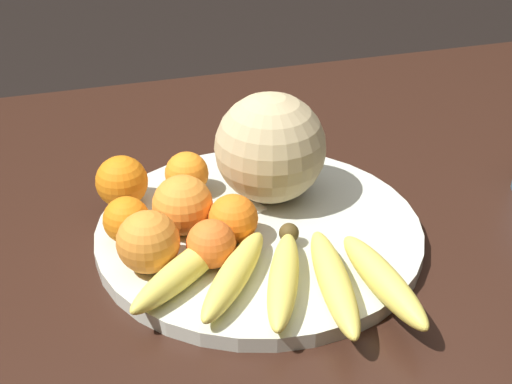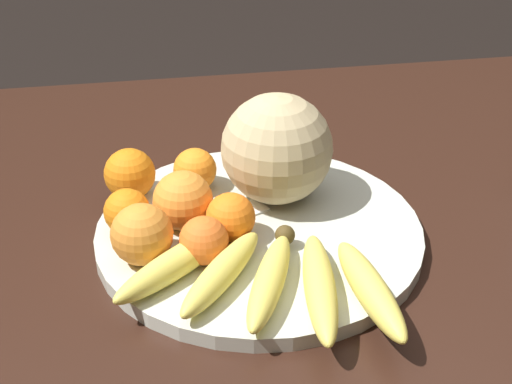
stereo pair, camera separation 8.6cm
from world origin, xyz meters
The scene contains 12 objects.
kitchen_table centered at (0.00, 0.00, 0.66)m, with size 1.56×1.06×0.75m.
fruit_bowl centered at (0.00, 0.02, 0.76)m, with size 0.41×0.41×0.02m.
melon centered at (-0.03, -0.05, 0.84)m, with size 0.14×0.14×0.14m.
banana_bunch centered at (0.01, 0.14, 0.78)m, with size 0.31×0.24×0.03m.
orange_front_left centered at (0.09, 0.00, 0.80)m, with size 0.07×0.07×0.07m.
orange_front_right centered at (0.16, -0.08, 0.80)m, with size 0.07×0.07×0.07m.
orange_mid_center centered at (0.07, 0.08, 0.80)m, with size 0.06×0.06×0.06m.
orange_back_left centered at (0.14, 0.06, 0.80)m, with size 0.07×0.07×0.07m.
orange_back_right centered at (0.04, 0.04, 0.80)m, with size 0.06×0.06×0.06m.
orange_top_small centered at (0.16, 0.00, 0.80)m, with size 0.06×0.06×0.06m.
orange_side_extra centered at (0.07, -0.09, 0.80)m, with size 0.06×0.06×0.06m.
produce_tag centered at (0.03, -0.01, 0.77)m, with size 0.10×0.07×0.00m.
Camera 1 is at (0.21, 0.72, 1.27)m, focal length 50.00 mm.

